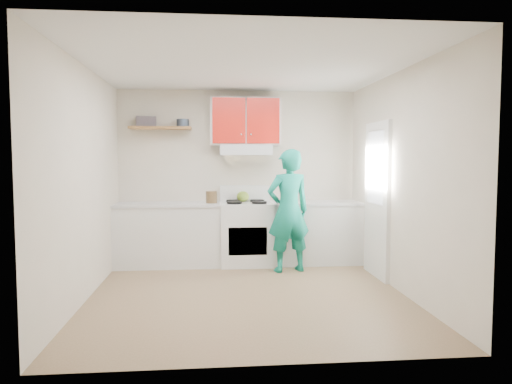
{
  "coord_description": "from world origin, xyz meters",
  "views": [
    {
      "loc": [
        -0.41,
        -5.39,
        1.57
      ],
      "look_at": [
        0.15,
        0.55,
        1.15
      ],
      "focal_mm": 33.36,
      "sensor_mm": 36.0,
      "label": 1
    }
  ],
  "objects": [
    {
      "name": "kettle",
      "position": [
        0.06,
        1.72,
        1.0
      ],
      "size": [
        0.2,
        0.2,
        0.16
      ],
      "primitive_type": "ellipsoid",
      "rotation": [
        0.0,
        0.0,
        -0.07
      ],
      "color": "olive",
      "rests_on": "stove"
    },
    {
      "name": "back_wall",
      "position": [
        0.0,
        1.9,
        1.3
      ],
      "size": [
        3.6,
        0.04,
        2.6
      ],
      "primitive_type": "cube",
      "color": "beige",
      "rests_on": "floor"
    },
    {
      "name": "door_glass",
      "position": [
        1.75,
        0.7,
        1.45
      ],
      "size": [
        0.01,
        0.55,
        0.95
      ],
      "primitive_type": "cube",
      "color": "white",
      "rests_on": "door"
    },
    {
      "name": "range_hood",
      "position": [
        0.1,
        1.68,
        1.7
      ],
      "size": [
        0.76,
        0.44,
        0.15
      ],
      "primitive_type": "cube",
      "color": "silver",
      "rests_on": "back_wall"
    },
    {
      "name": "silicone_mat",
      "position": [
        1.51,
        1.65,
        0.9
      ],
      "size": [
        0.3,
        0.26,
        0.01
      ],
      "primitive_type": "cube",
      "rotation": [
        0.0,
        0.0,
        0.1
      ],
      "color": "red",
      "rests_on": "counter_right"
    },
    {
      "name": "right_wall",
      "position": [
        1.8,
        0.0,
        1.3
      ],
      "size": [
        0.04,
        3.8,
        2.6
      ],
      "primitive_type": "cube",
      "color": "beige",
      "rests_on": "floor"
    },
    {
      "name": "cutting_board",
      "position": [
        0.82,
        1.51,
        0.91
      ],
      "size": [
        0.34,
        0.27,
        0.02
      ],
      "primitive_type": "cube",
      "rotation": [
        0.0,
        0.0,
        -0.18
      ],
      "color": "olive",
      "rests_on": "counter_right"
    },
    {
      "name": "ceiling",
      "position": [
        0.0,
        0.0,
        2.6
      ],
      "size": [
        3.6,
        3.8,
        0.04
      ],
      "primitive_type": "cube",
      "color": "white",
      "rests_on": "floor"
    },
    {
      "name": "door",
      "position": [
        1.78,
        0.7,
        1.02
      ],
      "size": [
        0.05,
        0.85,
        2.05
      ],
      "primitive_type": "cube",
      "color": "white",
      "rests_on": "floor"
    },
    {
      "name": "floor",
      "position": [
        0.0,
        0.0,
        0.0
      ],
      "size": [
        3.8,
        3.8,
        0.0
      ],
      "primitive_type": "plane",
      "color": "brown",
      "rests_on": "ground"
    },
    {
      "name": "person",
      "position": [
        0.65,
        1.08,
        0.85
      ],
      "size": [
        0.7,
        0.54,
        1.7
      ],
      "primitive_type": "imported",
      "rotation": [
        0.0,
        0.0,
        3.38
      ],
      "color": "#0D7D68",
      "rests_on": "floor"
    },
    {
      "name": "upper_cabinets",
      "position": [
        0.1,
        1.73,
        2.12
      ],
      "size": [
        1.02,
        0.33,
        0.7
      ],
      "primitive_type": "cube",
      "color": "#B0180F",
      "rests_on": "back_wall"
    },
    {
      "name": "books",
      "position": [
        -1.36,
        1.76,
        2.11
      ],
      "size": [
        0.32,
        0.26,
        0.15
      ],
      "primitive_type": "cube",
      "rotation": [
        0.0,
        0.0,
        0.21
      ],
      "color": "#3D353A",
      "rests_on": "shelf"
    },
    {
      "name": "counter_right",
      "position": [
        1.14,
        1.6,
        0.45
      ],
      "size": [
        1.32,
        0.6,
        0.9
      ],
      "primitive_type": "cube",
      "color": "silver",
      "rests_on": "floor"
    },
    {
      "name": "counter_left",
      "position": [
        -1.04,
        1.6,
        0.45
      ],
      "size": [
        1.52,
        0.6,
        0.9
      ],
      "primitive_type": "cube",
      "color": "silver",
      "rests_on": "floor"
    },
    {
      "name": "tin",
      "position": [
        -0.82,
        1.75,
        2.09
      ],
      "size": [
        0.24,
        0.24,
        0.11
      ],
      "primitive_type": "cylinder",
      "rotation": [
        0.0,
        0.0,
        -0.36
      ],
      "color": "#333D4C",
      "rests_on": "shelf"
    },
    {
      "name": "left_wall",
      "position": [
        -1.8,
        0.0,
        1.3
      ],
      "size": [
        0.04,
        3.8,
        2.6
      ],
      "primitive_type": "cube",
      "color": "beige",
      "rests_on": "floor"
    },
    {
      "name": "front_wall",
      "position": [
        0.0,
        -1.9,
        1.3
      ],
      "size": [
        3.6,
        0.04,
        2.6
      ],
      "primitive_type": "cube",
      "color": "beige",
      "rests_on": "floor"
    },
    {
      "name": "shelf",
      "position": [
        -1.15,
        1.75,
        2.02
      ],
      "size": [
        0.9,
        0.3,
        0.04
      ],
      "primitive_type": "cube",
      "color": "brown",
      "rests_on": "back_wall"
    },
    {
      "name": "stove",
      "position": [
        0.1,
        1.57,
        0.46
      ],
      "size": [
        0.76,
        0.65,
        0.92
      ],
      "primitive_type": "cube",
      "color": "white",
      "rests_on": "floor"
    },
    {
      "name": "crock",
      "position": [
        -0.41,
        1.54,
        1.0
      ],
      "size": [
        0.2,
        0.2,
        0.2
      ],
      "primitive_type": "cylinder",
      "rotation": [
        0.0,
        0.0,
        -0.28
      ],
      "color": "#513D23",
      "rests_on": "counter_left"
    }
  ]
}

